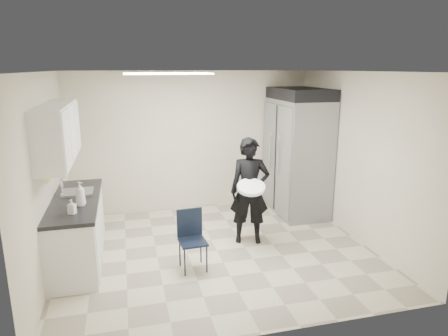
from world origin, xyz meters
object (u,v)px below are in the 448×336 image
object	(u,v)px
commercial_fridge	(297,157)
man_tuxedo	(250,191)
folding_chair	(193,242)
lower_counter	(78,231)

from	to	relation	value
commercial_fridge	man_tuxedo	bearing A→B (deg)	-139.83
commercial_fridge	folding_chair	bearing A→B (deg)	-142.49
man_tuxedo	folding_chair	bearing A→B (deg)	-132.42
lower_counter	man_tuxedo	xyz separation A→B (m)	(2.52, 0.01, 0.39)
lower_counter	folding_chair	size ratio (longest dim) A/B	2.41
lower_counter	folding_chair	bearing A→B (deg)	-23.69
lower_counter	folding_chair	xyz separation A→B (m)	(1.51, -0.66, -0.04)
commercial_fridge	lower_counter	bearing A→B (deg)	-164.12
folding_chair	man_tuxedo	size ratio (longest dim) A/B	0.48
commercial_fridge	man_tuxedo	xyz separation A→B (m)	(-1.26, -1.06, -0.23)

